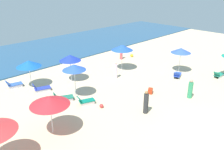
# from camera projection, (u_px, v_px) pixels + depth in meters

# --- Properties ---
(ground_plane) EXTENTS (60.00, 60.00, 0.00)m
(ground_plane) POSITION_uv_depth(u_px,v_px,m) (218.00, 139.00, 13.88)
(ground_plane) COLOR beige
(ocean) EXTENTS (60.00, 12.18, 0.12)m
(ocean) POSITION_uv_depth(u_px,v_px,m) (27.00, 54.00, 29.63)
(ocean) COLOR #29557E
(ocean) RESTS_ON ground_plane
(umbrella_0) EXTENTS (2.19, 2.19, 2.64)m
(umbrella_0) POSITION_uv_depth(u_px,v_px,m) (122.00, 48.00, 23.85)
(umbrella_0) COLOR silver
(umbrella_0) RESTS_ON ground_plane
(umbrella_1) EXTENTS (1.83, 1.83, 2.74)m
(umbrella_1) POSITION_uv_depth(u_px,v_px,m) (74.00, 67.00, 18.03)
(umbrella_1) COLOR silver
(umbrella_1) RESTS_ON ground_plane
(lounge_chair_1_0) EXTENTS (1.37, 0.94, 0.69)m
(lounge_chair_1_0) POSITION_uv_depth(u_px,v_px,m) (86.00, 101.00, 17.71)
(lounge_chair_1_0) COLOR silver
(lounge_chair_1_0) RESTS_ON ground_plane
(lounge_chair_1_1) EXTENTS (1.62, 1.21, 0.70)m
(lounge_chair_1_1) POSITION_uv_depth(u_px,v_px,m) (63.00, 98.00, 18.25)
(lounge_chair_1_1) COLOR silver
(lounge_chair_1_1) RESTS_ON ground_plane
(umbrella_2) EXTENTS (2.34, 2.34, 2.45)m
(umbrella_2) POSITION_uv_depth(u_px,v_px,m) (50.00, 101.00, 13.65)
(umbrella_2) COLOR silver
(umbrella_2) RESTS_ON ground_plane
(umbrella_3) EXTENTS (2.09, 2.09, 2.41)m
(umbrella_3) POSITION_uv_depth(u_px,v_px,m) (29.00, 64.00, 19.94)
(umbrella_3) COLOR silver
(umbrella_3) RESTS_ON ground_plane
(lounge_chair_3_0) EXTENTS (1.44, 0.89, 0.70)m
(lounge_chair_3_0) POSITION_uv_depth(u_px,v_px,m) (14.00, 84.00, 20.53)
(lounge_chair_3_0) COLOR silver
(lounge_chair_3_0) RESTS_ON ground_plane
(lounge_chair_3_1) EXTENTS (1.53, 1.02, 0.70)m
(lounge_chair_3_1) POSITION_uv_depth(u_px,v_px,m) (41.00, 88.00, 19.85)
(lounge_chair_3_1) COLOR silver
(lounge_chair_3_1) RESTS_ON ground_plane
(umbrella_5) EXTENTS (1.95, 1.95, 2.51)m
(umbrella_5) POSITION_uv_depth(u_px,v_px,m) (70.00, 58.00, 21.09)
(umbrella_5) COLOR silver
(umbrella_5) RESTS_ON ground_plane
(lounge_chair_6_0) EXTENTS (1.39, 0.57, 0.71)m
(lounge_chair_6_0) POSITION_uv_depth(u_px,v_px,m) (219.00, 75.00, 22.64)
(lounge_chair_6_0) COLOR silver
(lounge_chair_6_0) RESTS_ON ground_plane
(umbrella_7) EXTENTS (1.97, 1.97, 2.49)m
(umbrella_7) POSITION_uv_depth(u_px,v_px,m) (181.00, 50.00, 23.29)
(umbrella_7) COLOR silver
(umbrella_7) RESTS_ON ground_plane
(lounge_chair_7_0) EXTENTS (1.57, 1.07, 0.72)m
(lounge_chair_7_0) POSITION_uv_depth(u_px,v_px,m) (177.00, 75.00, 22.64)
(lounge_chair_7_0) COLOR silver
(lounge_chair_7_0) RESTS_ON ground_plane
(beachgoer_0) EXTENTS (0.46, 0.46, 1.60)m
(beachgoer_0) POSITION_uv_depth(u_px,v_px,m) (121.00, 53.00, 27.72)
(beachgoer_0) COLOR #F75455
(beachgoer_0) RESTS_ON ground_plane
(beachgoer_1) EXTENTS (0.45, 0.45, 1.69)m
(beachgoer_1) POSITION_uv_depth(u_px,v_px,m) (146.00, 103.00, 16.38)
(beachgoer_1) COLOR #2E3033
(beachgoer_1) RESTS_ON ground_plane
(beachgoer_2) EXTENTS (0.38, 0.38, 1.58)m
(beachgoer_2) POSITION_uv_depth(u_px,v_px,m) (116.00, 71.00, 22.34)
(beachgoer_2) COLOR white
(beachgoer_2) RESTS_ON ground_plane
(beachgoer_3) EXTENTS (0.44, 0.44, 1.54)m
(beachgoer_3) POSITION_uv_depth(u_px,v_px,m) (190.00, 90.00, 18.55)
(beachgoer_3) COLOR #339563
(beachgoer_3) RESTS_ON ground_plane
(beach_ball_0) EXTENTS (0.37, 0.37, 0.37)m
(beach_ball_0) POSITION_uv_depth(u_px,v_px,m) (132.00, 55.00, 28.72)
(beach_ball_0) COLOR yellow
(beach_ball_0) RESTS_ON ground_plane
(cooler_box_1) EXTENTS (0.61, 0.55, 0.41)m
(cooler_box_1) POSITION_uv_depth(u_px,v_px,m) (150.00, 91.00, 19.47)
(cooler_box_1) COLOR red
(cooler_box_1) RESTS_ON ground_plane
(beach_ball_2) EXTENTS (0.30, 0.30, 0.30)m
(beach_ball_2) POSITION_uv_depth(u_px,v_px,m) (101.00, 106.00, 17.28)
(beach_ball_2) COLOR #DA3B39
(beach_ball_2) RESTS_ON ground_plane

